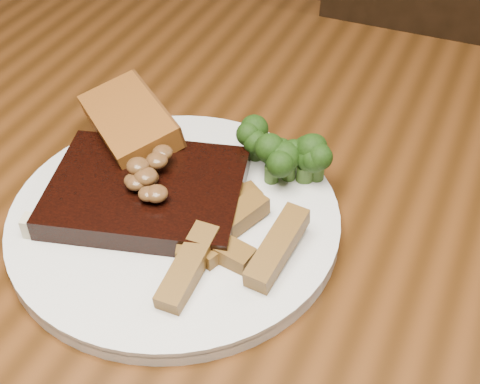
% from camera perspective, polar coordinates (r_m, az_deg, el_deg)
% --- Properties ---
extents(dining_table, '(1.60, 0.90, 0.75)m').
position_cam_1_polar(dining_table, '(0.68, -0.94, -8.08)').
color(dining_table, '#48250E').
rests_on(dining_table, ground).
extents(chair_far, '(0.41, 0.41, 0.84)m').
position_cam_1_polar(chair_far, '(1.18, 16.64, 2.46)').
color(chair_far, black).
rests_on(chair_far, ground).
extents(plate, '(0.35, 0.35, 0.01)m').
position_cam_1_polar(plate, '(0.60, -5.59, -2.47)').
color(plate, silver).
rests_on(plate, dining_table).
extents(steak, '(0.20, 0.17, 0.03)m').
position_cam_1_polar(steak, '(0.61, -7.96, -0.09)').
color(steak, black).
rests_on(steak, plate).
extents(steak_bone, '(0.15, 0.05, 0.02)m').
position_cam_1_polar(steak_bone, '(0.58, -10.85, -3.91)').
color(steak_bone, beige).
rests_on(steak_bone, plate).
extents(mushroom_pile, '(0.06, 0.06, 0.03)m').
position_cam_1_polar(mushroom_pile, '(0.59, -8.17, 1.72)').
color(mushroom_pile, brown).
rests_on(mushroom_pile, steak).
extents(garlic_bread, '(0.13, 0.12, 0.02)m').
position_cam_1_polar(garlic_bread, '(0.67, -9.27, 4.59)').
color(garlic_bread, '#944C1B').
rests_on(garlic_bread, plate).
extents(potato_wedges, '(0.11, 0.11, 0.02)m').
position_cam_1_polar(potato_wedges, '(0.57, -1.50, -3.63)').
color(potato_wedges, brown).
rests_on(potato_wedges, plate).
extents(broccoli_cluster, '(0.08, 0.08, 0.04)m').
position_cam_1_polar(broccoli_cluster, '(0.62, 3.74, 2.62)').
color(broccoli_cluster, '#19370C').
rests_on(broccoli_cluster, plate).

